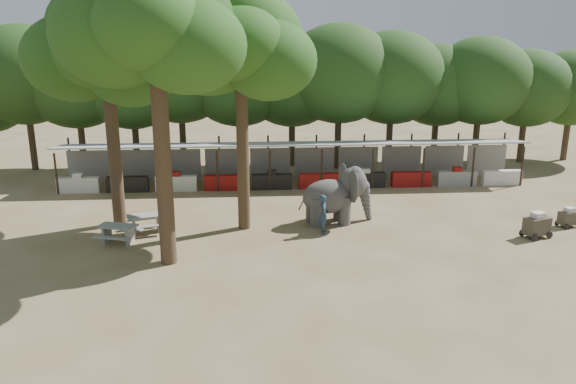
{
  "coord_description": "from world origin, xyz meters",
  "views": [
    {
      "loc": [
        -2.71,
        -19.22,
        8.76
      ],
      "look_at": [
        -1.0,
        5.0,
        2.0
      ],
      "focal_mm": 35.0,
      "sensor_mm": 36.0,
      "label": 1
    }
  ],
  "objects": [
    {
      "name": "vendor_stalls",
      "position": [
        -0.0,
        13.84,
        1.18
      ],
      "size": [
        28.0,
        2.99,
        2.8
      ],
      "color": "#9C9EA4",
      "rests_on": "ground"
    },
    {
      "name": "yard_tree_left",
      "position": [
        -9.13,
        7.19,
        8.2
      ],
      "size": [
        7.1,
        6.9,
        11.02
      ],
      "color": "#332316",
      "rests_on": "ground"
    },
    {
      "name": "yard_tree_back",
      "position": [
        -3.13,
        6.19,
        8.54
      ],
      "size": [
        7.1,
        6.9,
        11.36
      ],
      "color": "#332316",
      "rests_on": "ground"
    },
    {
      "name": "elephant",
      "position": [
        1.47,
        6.52,
        1.38
      ],
      "size": [
        3.68,
        2.76,
        2.75
      ],
      "rotation": [
        0.0,
        0.0,
        0.16
      ],
      "color": "#3D3A3B",
      "rests_on": "ground"
    },
    {
      "name": "picnic_table_near",
      "position": [
        -8.48,
        4.32,
        0.54
      ],
      "size": [
        2.02,
        1.91,
        0.83
      ],
      "rotation": [
        0.0,
        0.0,
        -0.29
      ],
      "color": "gray",
      "rests_on": "ground"
    },
    {
      "name": "yard_tree_center",
      "position": [
        -6.13,
        2.19,
        9.21
      ],
      "size": [
        7.1,
        6.9,
        12.04
      ],
      "color": "#332316",
      "rests_on": "ground"
    },
    {
      "name": "cart_front",
      "position": [
        10.12,
        3.76,
        0.59
      ],
      "size": [
        1.41,
        1.16,
        1.19
      ],
      "rotation": [
        0.0,
        0.0,
        0.34
      ],
      "color": "#352F25",
      "rests_on": "ground"
    },
    {
      "name": "picnic_table_far",
      "position": [
        -7.51,
        5.7,
        0.55
      ],
      "size": [
        2.02,
        1.91,
        0.84
      ],
      "rotation": [
        0.0,
        0.0,
        0.28
      ],
      "color": "gray",
      "rests_on": "ground"
    },
    {
      "name": "cart_back",
      "position": [
        12.37,
        5.09,
        0.47
      ],
      "size": [
        1.11,
        0.88,
        0.95
      ],
      "rotation": [
        0.0,
        0.0,
        0.28
      ],
      "color": "#352F25",
      "rests_on": "ground"
    },
    {
      "name": "backdrop_trees",
      "position": [
        0.0,
        19.0,
        5.51
      ],
      "size": [
        46.46,
        5.95,
        8.33
      ],
      "color": "#332316",
      "rests_on": "ground"
    },
    {
      "name": "handler",
      "position": [
        0.63,
        5.01,
        0.91
      ],
      "size": [
        0.48,
        0.68,
        1.83
      ],
      "primitive_type": "imported",
      "rotation": [
        0.0,
        0.0,
        1.51
      ],
      "color": "#26384C",
      "rests_on": "ground"
    },
    {
      "name": "ground",
      "position": [
        0.0,
        0.0,
        0.0
      ],
      "size": [
        100.0,
        100.0,
        0.0
      ],
      "primitive_type": "plane",
      "color": "brown",
      "rests_on": "ground"
    }
  ]
}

